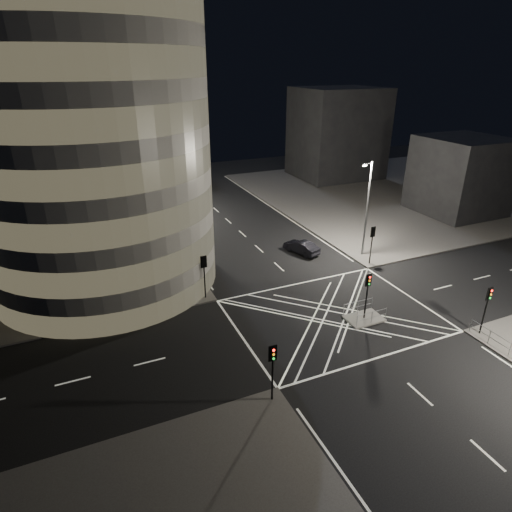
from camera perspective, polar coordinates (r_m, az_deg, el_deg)
name	(u,v)px	position (r m, az deg, el deg)	size (l,w,h in m)	color
ground	(333,315)	(36.14, 10.19, -7.80)	(120.00, 120.00, 0.00)	black
sidewalk_far_right	(394,192)	(72.49, 17.98, 8.11)	(42.00, 42.00, 0.15)	#4C4A47
central_island	(364,318)	(36.13, 14.19, -8.07)	(3.00, 2.00, 0.15)	slate
office_tower_curved	(30,141)	(44.31, -27.88, 13.45)	(30.00, 29.00, 27.20)	gray
office_block_rear	(30,126)	(67.61, -27.95, 15.07)	(24.00, 16.00, 22.00)	gray
building_right_far	(337,133)	(79.21, 10.75, 15.80)	(14.00, 12.00, 15.00)	black
building_right_near	(460,175)	(64.50, 25.59, 9.67)	(10.00, 10.00, 10.00)	black
building_far_end	(145,122)	(84.75, -14.63, 16.93)	(18.00, 8.00, 18.00)	black
tree_a	(176,242)	(37.58, -10.56, 1.83)	(3.96, 3.96, 7.00)	black
tree_b	(162,220)	(43.08, -12.48, 4.65)	(4.92, 4.92, 7.56)	black
tree_c	(150,200)	(48.60, -14.01, 7.21)	(4.61, 4.61, 7.74)	black
tree_d	(140,187)	(54.32, -15.19, 8.87)	(5.45, 5.45, 8.21)	black
tree_e	(134,187)	(60.44, -16.00, 8.90)	(3.41, 3.41, 5.61)	black
traffic_signal_fl	(204,269)	(36.80, -6.95, -1.75)	(0.55, 0.22, 4.00)	black
traffic_signal_nl	(273,363)	(25.95, 2.23, -14.03)	(0.55, 0.22, 4.00)	black
traffic_signal_fr	(372,238)	(44.50, 15.24, 2.30)	(0.55, 0.22, 4.00)	black
traffic_signal_nr	(487,302)	(36.05, 28.48, -5.38)	(0.55, 0.22, 4.00)	black
traffic_signal_island	(368,288)	(34.72, 14.66, -4.11)	(0.55, 0.22, 4.00)	black
street_lamp_left_near	(179,222)	(40.28, -10.19, 4.47)	(1.25, 0.25, 10.00)	slate
street_lamp_left_far	(144,178)	(57.26, -14.68, 10.04)	(1.25, 0.25, 10.00)	slate
street_lamp_right_far	(367,206)	(45.62, 14.56, 6.44)	(1.25, 0.25, 10.00)	slate
railing_island_south	(372,317)	(35.22, 15.16, -7.91)	(2.80, 0.06, 1.10)	slate
railing_island_north	(358,307)	(36.40, 13.44, -6.57)	(2.80, 0.06, 1.10)	slate
sedan	(301,247)	(46.74, 6.08, 1.21)	(1.48, 4.24, 1.40)	black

